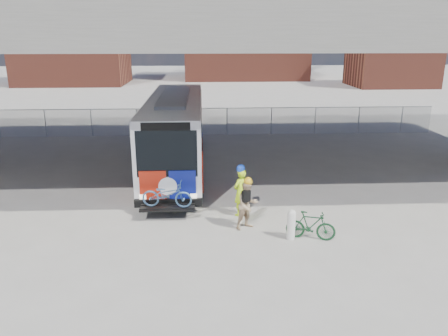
{
  "coord_description": "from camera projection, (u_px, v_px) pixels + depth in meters",
  "views": [
    {
      "loc": [
        -0.69,
        -16.9,
        6.53
      ],
      "look_at": [
        0.13,
        -0.87,
        1.6
      ],
      "focal_mm": 35.0,
      "sensor_mm": 36.0,
      "label": 1
    }
  ],
  "objects": [
    {
      "name": "cyclist_tan",
      "position": [
        248.0,
        205.0,
        15.09
      ],
      "size": [
        1.05,
        0.98,
        1.89
      ],
      "rotation": [
        0.0,
        0.0,
        0.53
      ],
      "color": "tan",
      "rests_on": "ground"
    },
    {
      "name": "bus",
      "position": [
        176.0,
        127.0,
        21.76
      ],
      "size": [
        2.67,
        12.99,
        3.69
      ],
      "color": "silver",
      "rests_on": "ground"
    },
    {
      "name": "overpass",
      "position": [
        216.0,
        34.0,
        19.98
      ],
      "size": [
        40.0,
        16.0,
        7.95
      ],
      "color": "#605E59",
      "rests_on": "ground"
    },
    {
      "name": "bike_parked",
      "position": [
        311.0,
        226.0,
        14.39
      ],
      "size": [
        1.69,
        0.91,
        0.98
      ],
      "primitive_type": "imported",
      "rotation": [
        0.0,
        0.0,
        1.28
      ],
      "color": "#143E20",
      "rests_on": "ground"
    },
    {
      "name": "brick_buildings",
      "position": [
        214.0,
        42.0,
        62.59
      ],
      "size": [
        54.0,
        22.0,
        12.0
      ],
      "color": "brown",
      "rests_on": "ground"
    },
    {
      "name": "chainlink_fence",
      "position": [
        212.0,
        114.0,
        29.12
      ],
      "size": [
        30.0,
        0.06,
        30.0
      ],
      "color": "gray",
      "rests_on": "ground"
    },
    {
      "name": "bollard",
      "position": [
        291.0,
        223.0,
        14.37
      ],
      "size": [
        0.27,
        0.27,
        1.05
      ],
      "color": "silver",
      "rests_on": "ground"
    },
    {
      "name": "ground",
      "position": [
        220.0,
        199.0,
        18.08
      ],
      "size": [
        160.0,
        160.0,
        0.0
      ],
      "primitive_type": "plane",
      "color": "#9E9991",
      "rests_on": "ground"
    },
    {
      "name": "cyclist_hivis",
      "position": [
        241.0,
        191.0,
        16.2
      ],
      "size": [
        0.78,
        0.76,
        1.98
      ],
      "rotation": [
        0.0,
        0.0,
        3.88
      ],
      "color": "#C9FA1A",
      "rests_on": "ground"
    }
  ]
}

